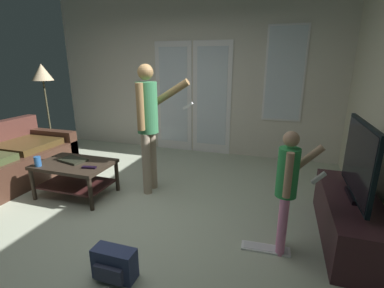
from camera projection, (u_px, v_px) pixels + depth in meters
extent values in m
cube|color=#A9B199|center=(119.00, 216.00, 3.11)|extent=(5.39, 5.23, 0.02)
cube|color=beige|center=(191.00, 75.00, 5.06)|extent=(5.39, 0.06, 2.87)
cube|color=white|center=(174.00, 98.00, 5.24)|extent=(0.71, 0.02, 2.06)
cube|color=silver|center=(173.00, 96.00, 5.21)|extent=(0.55, 0.01, 1.76)
cube|color=white|center=(212.00, 100.00, 5.02)|extent=(0.71, 0.02, 2.06)
cube|color=silver|center=(212.00, 97.00, 4.99)|extent=(0.55, 0.01, 1.76)
cube|color=white|center=(285.00, 74.00, 4.53)|extent=(0.64, 0.02, 1.55)
cube|color=silver|center=(285.00, 74.00, 4.51)|extent=(0.58, 0.01, 1.49)
cube|color=#432A1F|center=(4.00, 171.00, 3.83)|extent=(0.95, 1.92, 0.43)
cube|color=#432A1F|center=(52.00, 147.00, 4.61)|extent=(0.95, 0.16, 0.59)
cube|color=#4A381B|center=(27.00, 145.00, 4.11)|extent=(0.71, 0.74, 0.09)
cube|color=#2D231B|center=(74.00, 164.00, 3.48)|extent=(0.92, 0.61, 0.04)
cube|color=black|center=(77.00, 184.00, 3.56)|extent=(0.84, 0.53, 0.02)
cylinder|color=#2D231B|center=(33.00, 185.00, 3.42)|extent=(0.05, 0.05, 0.40)
cylinder|color=#2D231B|center=(91.00, 194.00, 3.17)|extent=(0.05, 0.05, 0.40)
cylinder|color=#2D231B|center=(65.00, 169.00, 3.92)|extent=(0.05, 0.05, 0.40)
cylinder|color=#2D231B|center=(117.00, 176.00, 3.67)|extent=(0.05, 0.05, 0.40)
cube|color=#371C22|center=(349.00, 218.00, 2.65)|extent=(0.46, 1.39, 0.44)
cube|color=black|center=(369.00, 264.00, 2.02)|extent=(0.39, 0.02, 0.25)
cube|color=black|center=(353.00, 196.00, 2.58)|extent=(0.08, 0.34, 0.04)
cube|color=black|center=(359.00, 159.00, 2.48)|extent=(0.04, 0.96, 0.68)
cube|color=black|center=(357.00, 159.00, 2.48)|extent=(0.00, 0.91, 0.63)
cylinder|color=tan|center=(147.00, 164.00, 3.54)|extent=(0.11, 0.11, 0.80)
cylinder|color=tan|center=(152.00, 160.00, 3.70)|extent=(0.11, 0.11, 0.80)
cylinder|color=#3A8453|center=(147.00, 108.00, 3.42)|extent=(0.26, 0.26, 0.63)
sphere|color=#9D7648|center=(145.00, 72.00, 3.30)|extent=(0.19, 0.19, 0.19)
cylinder|color=#9D7648|center=(140.00, 107.00, 3.25)|extent=(0.09, 0.09, 0.56)
cylinder|color=#9D7648|center=(170.00, 93.00, 3.46)|extent=(0.52, 0.09, 0.37)
cube|color=white|center=(188.00, 106.00, 3.44)|extent=(0.14, 0.04, 0.10)
cylinder|color=pink|center=(282.00, 227.00, 2.41)|extent=(0.08, 0.08, 0.55)
cylinder|color=pink|center=(282.00, 220.00, 2.52)|extent=(0.08, 0.08, 0.55)
cylinder|color=#2D9148|center=(288.00, 173.00, 2.33)|extent=(0.18, 0.18, 0.43)
sphere|color=tan|center=(291.00, 139.00, 2.24)|extent=(0.13, 0.13, 0.13)
cylinder|color=tan|center=(288.00, 175.00, 2.21)|extent=(0.06, 0.06, 0.38)
cylinder|color=tan|center=(304.00, 161.00, 2.38)|extent=(0.31, 0.07, 0.32)
cube|color=white|center=(319.00, 178.00, 2.38)|extent=(0.12, 0.04, 0.12)
cylinder|color=#2F2432|center=(54.00, 154.00, 5.16)|extent=(0.26, 0.26, 0.02)
cylinder|color=#4B4731|center=(49.00, 118.00, 4.96)|extent=(0.03, 0.03, 1.40)
cone|color=#CDB389|center=(42.00, 72.00, 4.74)|extent=(0.35, 0.35, 0.28)
cube|color=navy|center=(115.00, 263.00, 2.19)|extent=(0.35, 0.15, 0.26)
cube|color=#3C4059|center=(108.00, 275.00, 2.11)|extent=(0.24, 0.04, 0.13)
cube|color=white|center=(265.00, 248.00, 2.55)|extent=(0.45, 0.15, 0.02)
cube|color=silver|center=(266.00, 247.00, 2.54)|extent=(0.40, 0.12, 0.00)
cube|color=black|center=(73.00, 160.00, 3.53)|extent=(0.38, 0.28, 0.03)
cylinder|color=#26548F|center=(38.00, 161.00, 3.34)|extent=(0.08, 0.08, 0.12)
cube|color=black|center=(89.00, 167.00, 3.29)|extent=(0.18, 0.08, 0.02)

